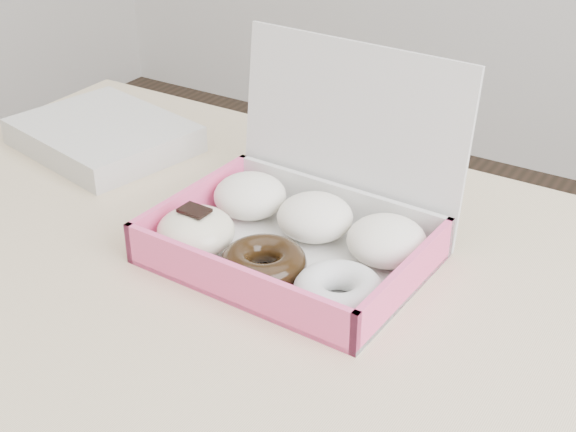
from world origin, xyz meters
The scene contains 3 objects.
table centered at (0.00, 0.00, 0.67)m, with size 1.20×0.80×0.75m.
donut_box centered at (0.00, 0.08, 0.79)m, with size 0.31×0.27×0.22m.
newspapers centered at (-0.40, 0.18, 0.77)m, with size 0.25×0.20×0.04m, color silver.
Camera 1 is at (0.42, -0.61, 1.26)m, focal length 50.00 mm.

